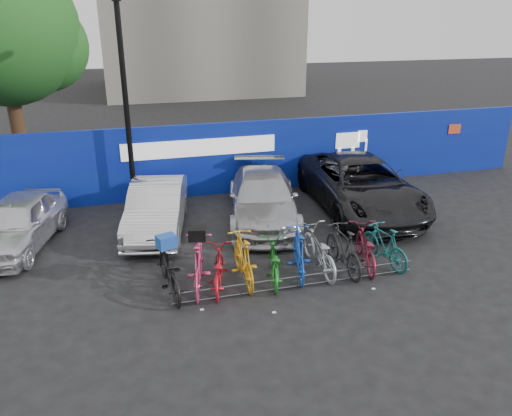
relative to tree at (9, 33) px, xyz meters
name	(u,v)px	position (x,y,z in m)	size (l,w,h in m)	color
ground	(289,275)	(6.77, -10.06, -5.07)	(100.00, 100.00, 0.00)	black
hoarding	(230,158)	(6.78, -4.06, -3.86)	(22.00, 0.18, 2.40)	#0A1896
tree	(9,33)	(0.00, 0.00, 0.00)	(5.40, 5.20, 7.80)	#382314
lamppost	(126,103)	(3.57, -4.66, -1.80)	(0.25, 0.50, 6.11)	black
bike_rack	(298,281)	(6.77, -10.66, -4.91)	(5.60, 0.03, 0.30)	#595B60
car_0	(17,223)	(0.54, -6.71, -4.40)	(1.57, 3.91, 1.33)	silver
car_1	(157,207)	(4.10, -6.59, -4.40)	(1.43, 4.09, 1.35)	#BBBBC0
car_2	(263,198)	(7.14, -6.69, -4.38)	(1.93, 4.74, 1.38)	#AFB0B4
car_3	(360,185)	(10.25, -6.66, -4.27)	(2.65, 5.74, 1.60)	black
bike_0	(168,270)	(4.03, -10.04, -4.54)	(0.71, 2.02, 1.06)	black
bike_1	(199,264)	(4.68, -10.06, -4.48)	(0.55, 1.96, 1.18)	#D6396C
bike_2	(218,269)	(5.08, -10.16, -4.61)	(0.60, 1.73, 0.91)	red
bike_3	(243,259)	(5.69, -10.05, -4.50)	(0.53, 1.89, 1.13)	gold
bike_4	(274,262)	(6.36, -10.18, -4.61)	(0.61, 1.75, 0.92)	#1A731F
bike_5	(299,253)	(7.00, -10.08, -4.51)	(0.53, 1.86, 1.12)	#1646B3
bike_6	(319,250)	(7.52, -10.01, -4.55)	(0.69, 1.97, 1.04)	#989B9F
bike_7	(343,249)	(8.07, -10.17, -4.51)	(0.52, 1.84, 1.11)	black
bike_8	(365,247)	(8.67, -10.11, -4.58)	(0.65, 1.86, 0.98)	maroon
bike_9	(384,245)	(9.16, -10.15, -4.57)	(0.47, 1.67, 1.00)	#166563
cargo_crate	(166,242)	(4.03, -10.04, -3.87)	(0.39, 0.30, 0.28)	#1D4AA8
cargo_topcase	(197,234)	(4.68, -10.06, -3.76)	(0.36, 0.33, 0.27)	black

